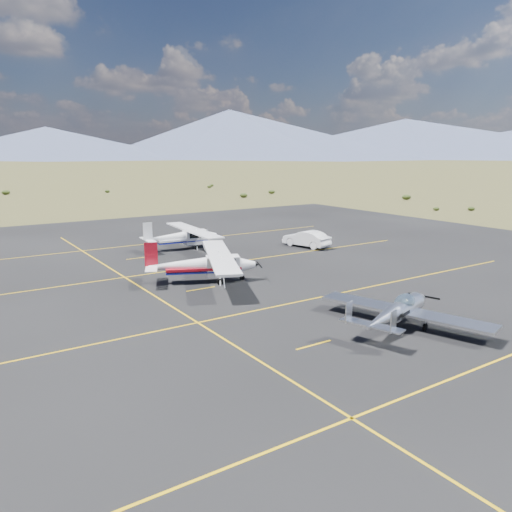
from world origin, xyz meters
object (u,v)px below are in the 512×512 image
object	(u,v)px
aircraft_low_wing	(399,310)
sedan	(306,239)
aircraft_plain	(183,236)
aircraft_cessna	(203,264)

from	to	relation	value
aircraft_low_wing	sedan	bearing A→B (deg)	45.87
aircraft_low_wing	aircraft_plain	size ratio (longest dim) A/B	0.86
aircraft_plain	sedan	world-z (taller)	aircraft_plain
aircraft_cessna	aircraft_plain	size ratio (longest dim) A/B	1.04
aircraft_low_wing	aircraft_cessna	size ratio (longest dim) A/B	0.83
aircraft_low_wing	aircraft_cessna	bearing A→B (deg)	89.18
aircraft_cessna	sedan	xyz separation A→B (m)	(13.41, 5.80, -0.47)
aircraft_cessna	aircraft_plain	world-z (taller)	aircraft_cessna
sedan	aircraft_plain	bearing A→B (deg)	-41.69
aircraft_low_wing	aircraft_cessna	xyz separation A→B (m)	(-3.86, 13.07, 0.31)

